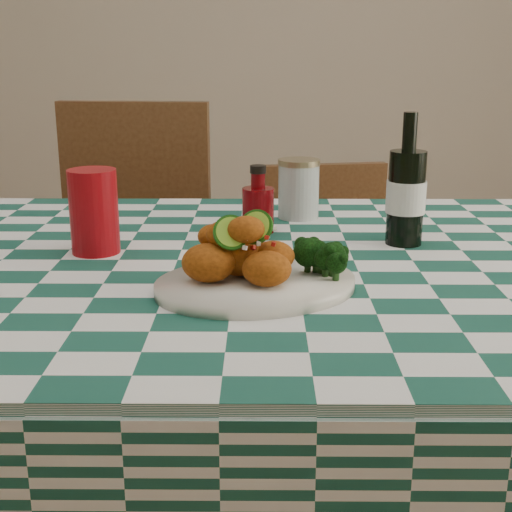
# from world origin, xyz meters

# --- Properties ---
(dining_table) EXTENTS (1.66, 1.06, 0.79)m
(dining_table) POSITION_xyz_m (0.00, 0.00, 0.39)
(dining_table) COLOR #184E40
(dining_table) RESTS_ON ground
(plate) EXTENTS (0.37, 0.33, 0.02)m
(plate) POSITION_xyz_m (0.04, -0.16, 0.80)
(plate) COLOR silver
(plate) RESTS_ON dining_table
(fried_chicken_pile) EXTENTS (0.15, 0.11, 0.10)m
(fried_chicken_pile) POSITION_xyz_m (0.02, -0.16, 0.85)
(fried_chicken_pile) COLOR #AA4F10
(fried_chicken_pile) RESTS_ON plate
(broccoli_side) EXTENTS (0.07, 0.07, 0.05)m
(broccoli_side) POSITION_xyz_m (0.14, -0.15, 0.83)
(broccoli_side) COLOR black
(broccoli_side) RESTS_ON plate
(red_tumbler) EXTENTS (0.11, 0.11, 0.15)m
(red_tumbler) POSITION_xyz_m (-0.25, 0.05, 0.86)
(red_tumbler) COLOR #98080F
(red_tumbler) RESTS_ON dining_table
(ketchup_bottle) EXTENTS (0.07, 0.07, 0.13)m
(ketchup_bottle) POSITION_xyz_m (0.04, 0.20, 0.85)
(ketchup_bottle) COLOR #640509
(ketchup_bottle) RESTS_ON dining_table
(mason_jar) EXTENTS (0.12, 0.12, 0.13)m
(mason_jar) POSITION_xyz_m (0.12, 0.32, 0.85)
(mason_jar) COLOR #B2BCBA
(mason_jar) RESTS_ON dining_table
(beer_bottle) EXTENTS (0.08, 0.08, 0.25)m
(beer_bottle) POSITION_xyz_m (0.31, 0.11, 0.91)
(beer_bottle) COLOR black
(beer_bottle) RESTS_ON dining_table
(wooden_chair_left) EXTENTS (0.49, 0.51, 0.99)m
(wooden_chair_left) POSITION_xyz_m (-0.35, 0.73, 0.49)
(wooden_chair_left) COLOR #472814
(wooden_chair_left) RESTS_ON ground
(wooden_chair_right) EXTENTS (0.43, 0.45, 0.81)m
(wooden_chair_right) POSITION_xyz_m (0.26, 0.73, 0.41)
(wooden_chair_right) COLOR #472814
(wooden_chair_right) RESTS_ON ground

